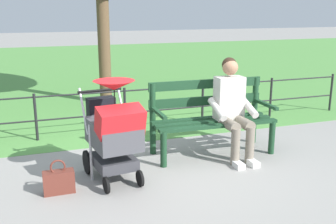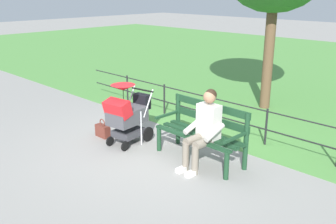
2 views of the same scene
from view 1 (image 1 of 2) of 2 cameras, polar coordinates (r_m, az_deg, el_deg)
ground_plane at (r=5.05m, az=-2.35°, el=-7.23°), size 60.00×60.00×0.00m
grass_lawn at (r=13.48m, az=-13.60°, el=6.20°), size 40.00×16.00×0.01m
park_bench at (r=5.29m, az=6.12°, el=-0.29°), size 1.62×0.65×0.96m
person_on_bench at (r=5.15m, az=9.23°, el=0.93°), size 0.54×0.74×1.28m
stroller at (r=4.39m, az=-7.82°, el=-2.53°), size 0.60×0.93×1.15m
handbag at (r=4.37m, az=-15.36°, el=-9.55°), size 0.32×0.14×0.37m
park_fence at (r=6.27m, az=-3.71°, el=1.15°), size 7.94×0.04×0.70m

